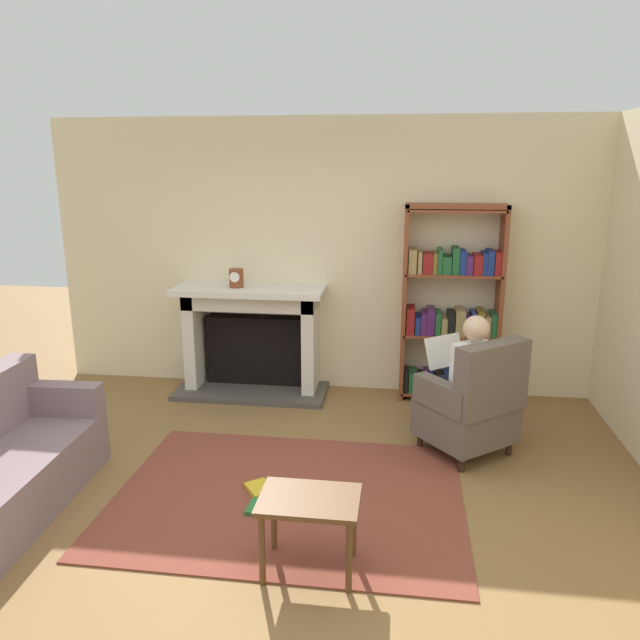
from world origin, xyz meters
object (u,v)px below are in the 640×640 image
Objects in this scene: mantel_clock at (236,278)px; side_table at (309,509)px; fireplace at (253,335)px; bookshelf at (452,310)px; seated_reader at (464,376)px; armchair_reading at (473,404)px.

side_table is (1.12, -2.65, -0.79)m from mantel_clock.
mantel_clock is (-0.12, -0.10, 0.60)m from fireplace.
bookshelf reaches higher than fireplace.
seated_reader reaches higher than side_table.
seated_reader is at bearing -24.81° from mantel_clock.
seated_reader is (1.98, -1.07, 0.04)m from fireplace.
side_table is (1.00, -2.75, -0.19)m from fireplace.
seated_reader is (2.10, -0.97, -0.56)m from mantel_clock.
fireplace reaches higher than armchair_reading.
mantel_clock is at bearing -176.27° from bookshelf.
bookshelf is 1.29m from armchair_reading.
bookshelf is (2.08, 0.14, -0.29)m from mantel_clock.
fireplace is 2.37m from armchair_reading.
fireplace is 2.93m from side_table.
mantel_clock is at bearing 113.00° from side_table.
fireplace is at bearing 39.88° from mantel_clock.
bookshelf is at bearing -124.66° from armchair_reading.
fireplace is at bearing 110.02° from side_table.
mantel_clock is at bearing -140.12° from fireplace.
armchair_reading is at bearing -29.55° from fireplace.
seated_reader is (0.02, -1.11, -0.27)m from bookshelf.
seated_reader is at bearing -88.85° from bookshelf.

